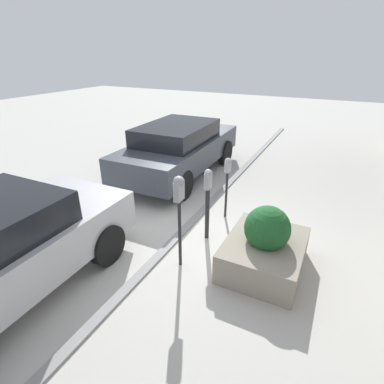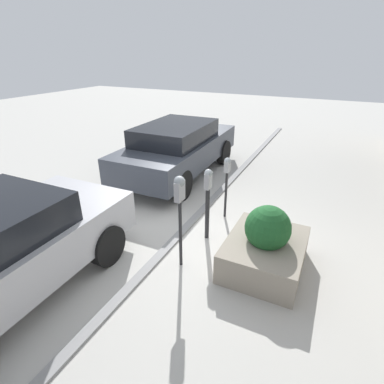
# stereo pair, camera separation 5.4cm
# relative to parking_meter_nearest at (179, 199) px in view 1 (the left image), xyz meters

# --- Properties ---
(ground_plane) EXTENTS (40.00, 40.00, 0.00)m
(ground_plane) POSITION_rel_parking_meter_nearest_xyz_m (0.89, 0.35, -1.22)
(ground_plane) COLOR beige
(curb_strip) EXTENTS (19.00, 0.16, 0.04)m
(curb_strip) POSITION_rel_parking_meter_nearest_xyz_m (0.89, 0.43, -1.20)
(curb_strip) COLOR gray
(curb_strip) RESTS_ON ground_plane
(parking_meter_nearest) EXTENTS (0.20, 0.17, 1.58)m
(parking_meter_nearest) POSITION_rel_parking_meter_nearest_xyz_m (0.00, 0.00, 0.00)
(parking_meter_nearest) COLOR #232326
(parking_meter_nearest) RESTS_ON ground_plane
(parking_meter_second) EXTENTS (0.17, 0.14, 1.39)m
(parking_meter_second) POSITION_rel_parking_meter_nearest_xyz_m (0.92, -0.07, -0.33)
(parking_meter_second) COLOR #232326
(parking_meter_second) RESTS_ON ground_plane
(parking_meter_middle) EXTENTS (0.16, 0.14, 1.32)m
(parking_meter_middle) POSITION_rel_parking_meter_nearest_xyz_m (1.82, -0.10, -0.24)
(parking_meter_middle) COLOR #232326
(parking_meter_middle) RESTS_ON ground_plane
(planter_box) EXTENTS (1.47, 1.18, 1.10)m
(planter_box) POSITION_rel_parking_meter_nearest_xyz_m (0.54, -1.24, -0.82)
(planter_box) COLOR gray
(planter_box) RESTS_ON ground_plane
(parked_car_middle) EXTENTS (4.51, 1.87, 1.47)m
(parked_car_middle) POSITION_rel_parking_meter_nearest_xyz_m (3.50, 1.93, -0.42)
(parked_car_middle) COLOR #383D47
(parked_car_middle) RESTS_ON ground_plane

